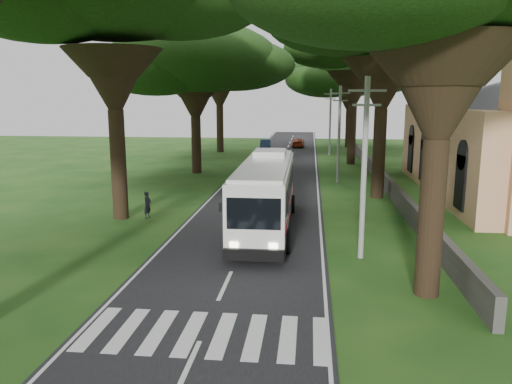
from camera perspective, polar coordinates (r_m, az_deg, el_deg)
The scene contains 17 objects.
ground at distance 17.73m, azimuth -4.66°, elevation -13.00°, with size 140.00×140.00×0.00m, color #154213.
road at distance 41.64m, azimuth 1.79°, elevation 1.02°, with size 8.00×120.00×0.04m, color black.
crosswalk at distance 15.96m, azimuth -6.06°, elevation -15.88°, with size 8.00×3.00×0.01m, color silver.
property_wall at distance 40.86m, azimuth 14.38°, elevation 1.32°, with size 0.35×50.00×1.20m, color #383533.
pole_near at distance 22.23m, azimuth 12.26°, elevation 2.92°, with size 1.60×0.24×8.00m.
pole_mid at distance 42.07m, azimuth 9.48°, elevation 6.70°, with size 1.60×0.24×8.00m.
pole_far at distance 62.02m, azimuth 8.47°, elevation 8.05°, with size 1.60×0.24×8.00m.
tree_l_midb at distance 47.23m, azimuth -7.06°, elevation 14.88°, with size 15.22×15.22×13.80m.
tree_l_far at distance 65.13m, azimuth -4.25°, elevation 15.19°, with size 14.37×14.37×15.23m.
tree_r_mida at distance 36.67m, azimuth 14.60°, elevation 19.48°, with size 14.31×14.31×16.03m.
tree_r_midb at distance 54.36m, azimuth 11.26°, elevation 16.66°, with size 13.25×13.25×15.80m.
tree_r_far at distance 72.17m, azimuth 10.76°, elevation 13.32°, with size 16.32×16.32×13.93m.
coach_bus at distance 27.01m, azimuth 1.12°, elevation -0.14°, with size 3.05×12.57×3.70m.
distant_car_a at distance 50.28m, azimuth 1.67°, elevation 3.59°, with size 1.70×4.23×1.44m, color #AAA9AE.
distant_car_b at distance 68.49m, azimuth 1.09°, elevation 5.49°, with size 1.36×3.91×1.29m, color navy.
distant_car_c at distance 71.22m, azimuth 4.82°, elevation 5.65°, with size 1.77×4.35×1.26m, color #983616.
pedestrian at distance 30.37m, azimuth -12.30°, elevation -1.45°, with size 0.58×0.38×1.60m, color black.
Camera 1 is at (3.14, -15.90, 7.18)m, focal length 35.00 mm.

